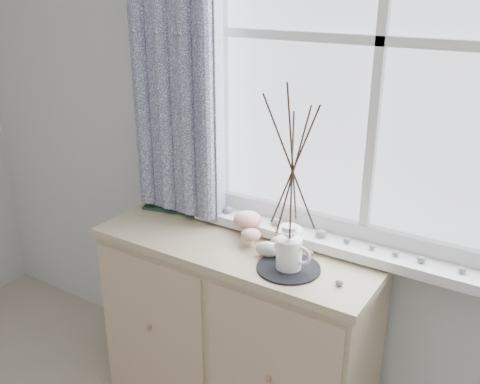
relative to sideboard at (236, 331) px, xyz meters
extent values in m
cube|color=silver|center=(0.15, 0.25, 0.87)|extent=(4.00, 0.04, 2.60)
cube|color=silver|center=(0.45, 0.25, 1.22)|extent=(1.30, 0.01, 1.40)
cube|color=white|center=(0.45, 0.17, 0.45)|extent=(1.45, 0.16, 0.04)
cube|color=#090F35|center=(-0.37, 0.12, 1.25)|extent=(0.44, 0.06, 1.61)
cube|color=#CDB68F|center=(0.00, 0.01, -0.02)|extent=(1.17, 0.43, 0.81)
cube|color=#CDB68F|center=(0.00, 0.01, 0.41)|extent=(1.20, 0.45, 0.03)
cube|color=#CDAF8E|center=(-0.29, -0.22, -0.02)|extent=(0.55, 0.01, 0.75)
cylinder|color=white|center=(0.01, 0.08, 0.46)|extent=(0.03, 0.03, 0.08)
ellipsoid|color=#A62205|center=(0.01, 0.08, 0.50)|extent=(0.12, 0.12, 0.06)
cylinder|color=white|center=(0.07, 0.01, 0.45)|extent=(0.03, 0.03, 0.05)
ellipsoid|color=#A62205|center=(0.07, 0.01, 0.48)|extent=(0.08, 0.08, 0.04)
ellipsoid|color=tan|center=(0.17, 0.05, 0.45)|extent=(0.06, 0.05, 0.08)
ellipsoid|color=tan|center=(0.13, 0.12, 0.45)|extent=(0.06, 0.05, 0.08)
ellipsoid|color=maroon|center=(0.21, -0.01, 0.45)|extent=(0.06, 0.05, 0.08)
cylinder|color=black|center=(0.28, -0.07, 0.43)|extent=(0.24, 0.24, 0.01)
cylinder|color=white|center=(0.28, -0.07, 0.49)|extent=(0.10, 0.10, 0.12)
cone|color=white|center=(0.28, -0.07, 0.57)|extent=(0.09, 0.09, 0.04)
cylinder|color=white|center=(0.28, -0.07, 0.59)|extent=(0.06, 0.06, 0.03)
torus|color=white|center=(0.33, -0.07, 0.50)|extent=(0.07, 0.01, 0.07)
ellipsoid|color=gray|center=(0.26, -0.09, 0.43)|extent=(0.03, 0.03, 0.02)
ellipsoid|color=gray|center=(0.30, 0.07, 0.43)|extent=(0.03, 0.03, 0.02)
ellipsoid|color=gray|center=(0.48, -0.07, 0.43)|extent=(0.03, 0.03, 0.02)
camera|label=1|loc=(1.05, -1.62, 1.42)|focal=40.00mm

